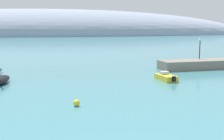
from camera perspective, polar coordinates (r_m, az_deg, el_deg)
distant_ridge at (r=204.52m, az=-12.83°, el=6.30°), size 277.82×62.65×33.18m
motorboat_yellow_alongside_breakwater at (r=42.70m, az=9.93°, el=-1.34°), size 2.30×4.27×1.17m
mooring_buoy_yellow at (r=29.42m, az=-6.57°, el=-6.04°), size 0.64×0.64×0.64m
harbor_lamp_post at (r=55.94m, az=15.90°, el=4.24°), size 0.36×0.36×3.55m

